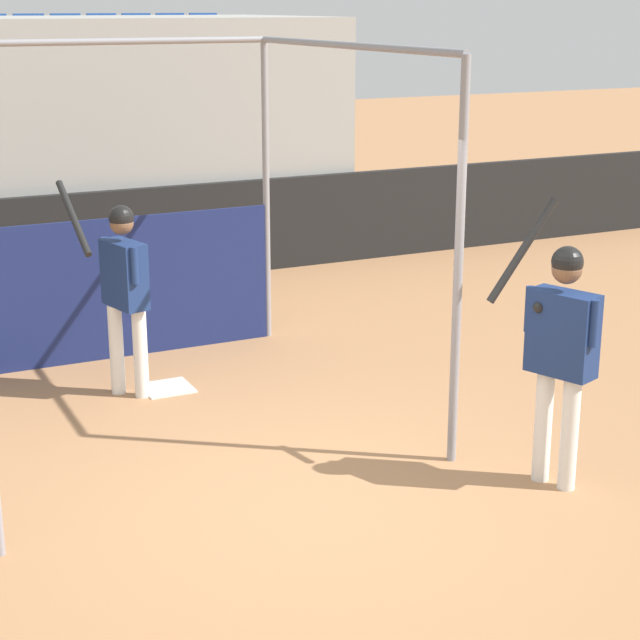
# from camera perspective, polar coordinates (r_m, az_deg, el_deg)

# --- Properties ---
(ground_plane) EXTENTS (60.00, 60.00, 0.00)m
(ground_plane) POSITION_cam_1_polar(r_m,az_deg,el_deg) (7.73, -0.04, -9.86)
(ground_plane) COLOR #A8754C
(outfield_wall) EXTENTS (24.00, 0.12, 1.22)m
(outfield_wall) POSITION_cam_1_polar(r_m,az_deg,el_deg) (13.57, -12.46, 4.10)
(outfield_wall) COLOR black
(outfield_wall) RESTS_ON ground
(bleacher_section) EXTENTS (7.60, 4.00, 3.30)m
(bleacher_section) POSITION_cam_1_polar(r_m,az_deg,el_deg) (15.39, -14.55, 9.30)
(bleacher_section) COLOR #9E9E99
(bleacher_section) RESTS_ON ground
(batting_cage) EXTENTS (3.52, 3.72, 3.13)m
(batting_cage) POSITION_cam_1_polar(r_m,az_deg,el_deg) (10.05, -10.48, 4.13)
(batting_cage) COLOR gray
(batting_cage) RESTS_ON ground
(home_plate) EXTENTS (0.44, 0.44, 0.02)m
(home_plate) POSITION_cam_1_polar(r_m,az_deg,el_deg) (10.05, -8.14, -3.61)
(home_plate) COLOR white
(home_plate) RESTS_ON ground
(player_batter) EXTENTS (0.60, 0.89, 1.92)m
(player_batter) POSITION_cam_1_polar(r_m,az_deg,el_deg) (9.65, -10.45, 2.01)
(player_batter) COLOR white
(player_batter) RESTS_ON ground
(player_waiting) EXTENTS (0.59, 0.71, 2.10)m
(player_waiting) POSITION_cam_1_polar(r_m,az_deg,el_deg) (7.85, 12.71, -1.16)
(player_waiting) COLOR white
(player_waiting) RESTS_ON ground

